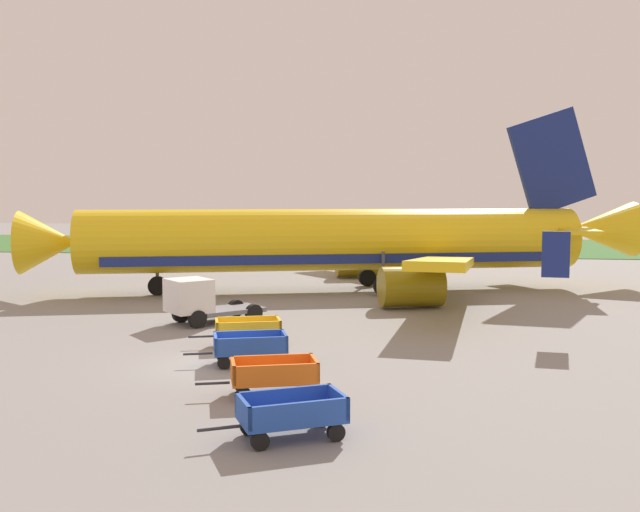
% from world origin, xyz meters
% --- Properties ---
extents(ground_plane, '(220.00, 220.00, 0.00)m').
position_xyz_m(ground_plane, '(0.00, 0.00, 0.00)').
color(ground_plane, gray).
extents(grass_strip, '(220.00, 28.00, 0.06)m').
position_xyz_m(grass_strip, '(0.00, 57.35, 0.03)').
color(grass_strip, '#3D7033').
rests_on(grass_strip, ground).
extents(airplane, '(37.02, 30.04, 11.34)m').
position_xyz_m(airplane, '(3.13, 19.39, 3.05)').
color(airplane, yellow).
rests_on(airplane, ground).
extents(baggage_cart_nearest, '(3.50, 2.38, 1.07)m').
position_xyz_m(baggage_cart_nearest, '(4.08, -6.93, 0.60)').
color(baggage_cart_nearest, '#234CB2').
rests_on(baggage_cart_nearest, ground).
extents(baggage_cart_second_in_row, '(3.61, 2.08, 1.07)m').
position_xyz_m(baggage_cart_second_in_row, '(2.93, -3.37, 0.60)').
color(baggage_cart_second_in_row, orange).
rests_on(baggage_cart_second_in_row, ground).
extents(baggage_cart_third_in_row, '(3.61, 2.10, 1.07)m').
position_xyz_m(baggage_cart_third_in_row, '(1.34, 0.31, 0.60)').
color(baggage_cart_third_in_row, '#234CB2').
rests_on(baggage_cart_third_in_row, ground).
extents(baggage_cart_fourth_in_row, '(3.61, 2.09, 1.07)m').
position_xyz_m(baggage_cart_fourth_in_row, '(0.57, 3.18, 0.60)').
color(baggage_cart_fourth_in_row, gold).
rests_on(baggage_cart_fourth_in_row, ground).
extents(service_truck_beside_carts, '(4.49, 4.38, 2.10)m').
position_xyz_m(service_truck_beside_carts, '(-2.74, 7.53, 1.10)').
color(service_truck_beside_carts, slate).
rests_on(service_truck_beside_carts, ground).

